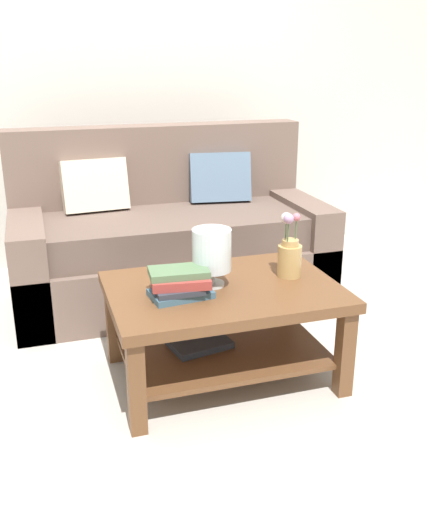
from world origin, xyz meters
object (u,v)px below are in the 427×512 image
at_px(glass_hurricane_vase, 212,252).
at_px(coffee_table, 222,312).
at_px(flower_pitcher, 289,254).
at_px(book_stack_main, 180,283).
at_px(couch, 169,240).

bearing_deg(glass_hurricane_vase, coffee_table, -31.45).
distance_m(glass_hurricane_vase, flower_pitcher, 0.40).
distance_m(book_stack_main, flower_pitcher, 0.57).
relative_size(coffee_table, flower_pitcher, 3.30).
height_order(book_stack_main, flower_pitcher, flower_pitcher).
distance_m(coffee_table, book_stack_main, 0.30).
xyz_separation_m(couch, coffee_table, (-0.01, -1.10, -0.02)).
bearing_deg(glass_hurricane_vase, couch, 87.33).
relative_size(glass_hurricane_vase, flower_pitcher, 0.85).
height_order(couch, coffee_table, couch).
xyz_separation_m(book_stack_main, flower_pitcher, (0.57, 0.08, 0.05)).
xyz_separation_m(coffee_table, flower_pitcher, (0.35, 0.03, 0.24)).
distance_m(coffee_table, glass_hurricane_vase, 0.30).
xyz_separation_m(couch, glass_hurricane_vase, (-0.05, -1.08, 0.28)).
bearing_deg(book_stack_main, glass_hurricane_vase, 23.91).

